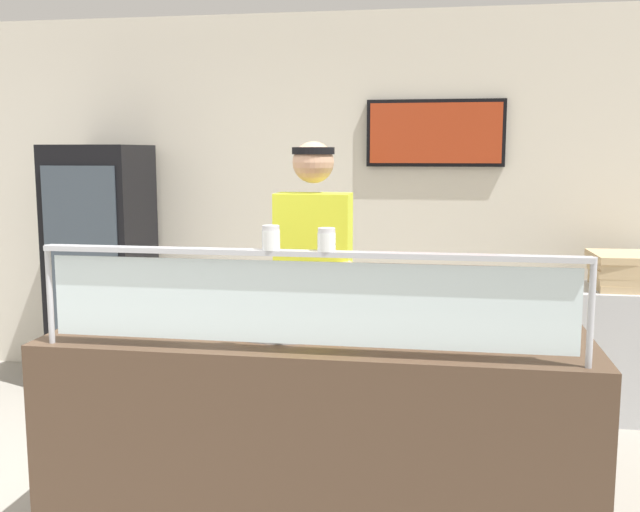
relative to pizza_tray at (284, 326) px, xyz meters
The scene contains 12 objects.
ground_plane 1.14m from the pizza_tray, 75.08° to the left, with size 12.00×12.00×0.00m, color gray.
shop_rear_unit 2.40m from the pizza_tray, 86.11° to the left, with size 6.65×0.13×2.70m.
serving_counter 0.52m from the pizza_tray, 13.57° to the right, with size 2.25×0.77×0.95m, color #4C3828.
sneeze_guard 0.46m from the pizza_tray, 66.86° to the right, with size 2.07×0.06×0.40m.
pizza_tray is the anchor object (origin of this frame).
pizza_server 0.03m from the pizza_tray, 116.51° to the right, with size 0.07×0.28×0.01m, color #ADAFB7.
parmesan_shaker 0.55m from the pizza_tray, 85.06° to the right, with size 0.07×0.07×0.09m.
pepper_flake_shaker 0.60m from the pizza_tray, 56.35° to the right, with size 0.07×0.07×0.09m.
worker_figure 0.65m from the pizza_tray, 88.70° to the left, with size 0.41×0.50×1.76m.
drink_fridge 2.62m from the pizza_tray, 132.79° to the left, with size 0.63×0.61×1.76m.
prep_shelf 2.69m from the pizza_tray, 45.34° to the left, with size 0.70×0.55×0.84m, color #B7BABF.
pizza_box_stack 2.64m from the pizza_tray, 45.33° to the left, with size 0.49×0.47×0.22m.
Camera 1 is at (1.63, -2.56, 1.71)m, focal length 40.91 mm.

